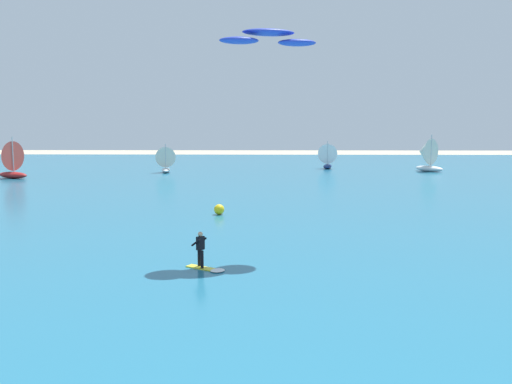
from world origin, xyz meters
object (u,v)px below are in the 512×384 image
at_px(sailboat_far_left, 166,159).
at_px(kite, 268,38).
at_px(kitesurfer, 204,256).
at_px(marker_buoy, 219,209).
at_px(sailboat_near_shore, 426,155).
at_px(sailboat_leading, 8,159).
at_px(sailboat_trailing, 328,156).

bearing_deg(sailboat_far_left, kite, -73.33).
xyz_separation_m(kitesurfer, marker_buoy, (-0.47, 14.38, -0.24)).
relative_size(kitesurfer, sailboat_near_shore, 0.43).
height_order(sailboat_far_left, marker_buoy, sailboat_far_left).
bearing_deg(sailboat_leading, sailboat_trailing, 19.36).
relative_size(kitesurfer, sailboat_leading, 0.42).
bearing_deg(kitesurfer, sailboat_near_shore, 64.14).
bearing_deg(sailboat_leading, sailboat_far_left, 23.89).
distance_m(kite, sailboat_far_left, 43.86).
bearing_deg(sailboat_near_shore, sailboat_trailing, 161.46).
distance_m(kitesurfer, sailboat_trailing, 51.99).
relative_size(sailboat_leading, marker_buoy, 6.39).
bearing_deg(sailboat_trailing, kite, -99.84).
relative_size(kitesurfer, sailboat_far_left, 0.56).
height_order(sailboat_leading, sailboat_near_shore, sailboat_leading).
height_order(kitesurfer, marker_buoy, kitesurfer).
height_order(sailboat_trailing, sailboat_near_shore, sailboat_near_shore).
xyz_separation_m(kitesurfer, sailboat_trailing, (10.99, 50.80, 1.05)).
relative_size(kite, sailboat_far_left, 1.50).
relative_size(sailboat_far_left, marker_buoy, 4.82).
bearing_deg(sailboat_far_left, sailboat_leading, -156.11).
distance_m(kitesurfer, sailboat_far_left, 46.09).
bearing_deg(kitesurfer, kite, 54.19).
distance_m(kite, sailboat_leading, 45.14).
distance_m(sailboat_leading, sailboat_far_left, 17.73).
xyz_separation_m(kitesurfer, kite, (2.87, 3.98, 9.98)).
height_order(sailboat_leading, sailboat_far_left, sailboat_leading).
relative_size(sailboat_trailing, marker_buoy, 5.02).
bearing_deg(sailboat_near_shore, kitesurfer, -115.86).
bearing_deg(kitesurfer, sailboat_trailing, 77.79).
relative_size(kite, sailboat_near_shore, 1.14).
relative_size(sailboat_leading, sailboat_far_left, 1.33).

